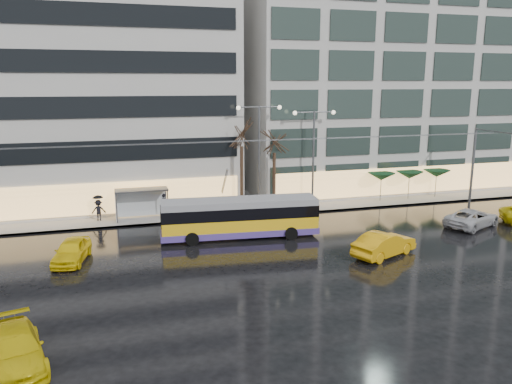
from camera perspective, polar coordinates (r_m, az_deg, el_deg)
name	(u,v)px	position (r m, az deg, el deg)	size (l,w,h in m)	color
ground	(276,253)	(33.33, 2.31, -6.97)	(140.00, 140.00, 0.00)	black
sidewalk	(249,202)	(46.73, -0.76, -1.19)	(80.00, 10.00, 0.15)	gray
kerb	(265,216)	(42.13, 1.02, -2.71)	(80.00, 0.10, 0.15)	slate
building_left	(38,81)	(49.19, -23.60, 11.50)	(34.00, 14.00, 22.00)	#AFADA8
building_right	(390,67)	(56.80, 15.05, 13.60)	(32.00, 14.00, 25.00)	#AFADA8
trolleybus	(240,219)	(36.09, -1.86, -3.09)	(11.42, 4.83, 5.22)	yellow
catenary	(257,169)	(39.90, 0.14, 2.59)	(42.24, 5.12, 7.00)	#595B60
bus_shelter	(137,197)	(41.54, -13.47, -0.59)	(4.20, 1.60, 2.51)	#595B60
street_lamp_near	(259,143)	(42.65, 0.36, 5.58)	(3.96, 0.36, 9.03)	#595B60
street_lamp_far	(314,145)	(44.35, 6.60, 5.40)	(3.96, 0.36, 8.53)	#595B60
tree_a	(241,131)	(42.33, -1.68, 7.02)	(3.20, 3.20, 8.40)	black
tree_b	(274,138)	(43.43, 2.12, 6.24)	(3.20, 3.20, 7.70)	black
parasol_a	(381,177)	(48.12, 14.13, 1.72)	(2.50, 2.50, 2.65)	#595B60
parasol_b	(409,175)	(49.68, 17.13, 1.87)	(2.50, 2.50, 2.65)	#595B60
parasol_c	(437,173)	(51.37, 19.94, 2.01)	(2.50, 2.50, 2.65)	#595B60
taxi_a	(72,251)	(33.55, -20.32, -6.31)	(1.73, 4.29, 1.46)	yellow
taxi_b	(384,244)	(33.56, 14.44, -5.79)	(1.69, 4.83, 1.59)	#E7A20C
taxi_d	(16,349)	(22.84, -25.73, -15.86)	(1.96, 4.81, 1.40)	#D1B90B
sedan_silver	(472,218)	(42.48, 23.45, -2.73)	(2.38, 5.16, 1.44)	#BCBCC2
pedestrian_a	(163,199)	(42.35, -10.53, -0.76)	(1.05, 1.06, 2.19)	black
pedestrian_b	(198,208)	(41.25, -6.68, -1.83)	(0.83, 0.66, 1.65)	black
pedestrian_c	(98,207)	(42.05, -17.56, -1.65)	(1.10, 0.82, 2.11)	black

